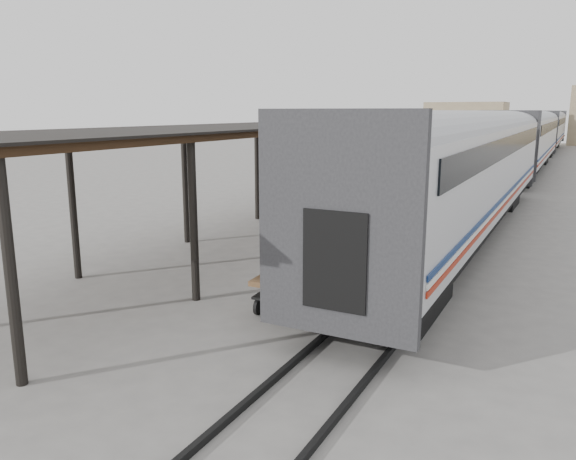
% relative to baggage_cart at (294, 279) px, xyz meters
% --- Properties ---
extents(ground, '(160.00, 160.00, 0.00)m').
position_rel_baggage_cart_xyz_m(ground, '(-1.00, 1.21, -0.65)').
color(ground, slate).
rests_on(ground, ground).
extents(train, '(3.45, 76.01, 4.01)m').
position_rel_baggage_cart_xyz_m(train, '(2.19, 35.00, 2.04)').
color(train, silver).
rests_on(train, ground).
extents(canopy, '(4.90, 64.30, 4.15)m').
position_rel_baggage_cart_xyz_m(canopy, '(-4.40, 25.21, 3.36)').
color(canopy, '#422B19').
rests_on(canopy, ground).
extents(rails, '(1.54, 150.00, 0.12)m').
position_rel_baggage_cart_xyz_m(rails, '(2.20, 35.21, -0.59)').
color(rails, black).
rests_on(rails, ground).
extents(building_left, '(12.00, 8.00, 6.00)m').
position_rel_baggage_cart_xyz_m(building_left, '(-11.00, 83.21, 2.35)').
color(building_left, tan).
rests_on(building_left, ground).
extents(baggage_cart, '(1.40, 2.47, 0.86)m').
position_rel_baggage_cart_xyz_m(baggage_cart, '(0.00, 0.00, 0.00)').
color(baggage_cart, brown).
rests_on(baggage_cart, ground).
extents(suitcase_stack, '(1.22, 1.13, 0.44)m').
position_rel_baggage_cart_xyz_m(suitcase_stack, '(-0.16, 0.32, 0.38)').
color(suitcase_stack, '#39393C').
rests_on(suitcase_stack, baggage_cart).
extents(luggage_tug, '(0.97, 1.45, 1.22)m').
position_rel_baggage_cart_xyz_m(luggage_tug, '(-2.38, 21.55, -0.09)').
color(luggage_tug, '#9A1D0E').
rests_on(luggage_tug, ground).
extents(porter, '(0.66, 0.76, 1.76)m').
position_rel_baggage_cart_xyz_m(porter, '(0.20, -0.65, 1.09)').
color(porter, navy).
rests_on(porter, baggage_cart).
extents(pedestrian, '(1.01, 0.55, 1.63)m').
position_rel_baggage_cart_xyz_m(pedestrian, '(-3.04, 18.67, 0.17)').
color(pedestrian, black).
rests_on(pedestrian, ground).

